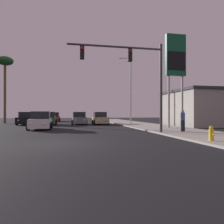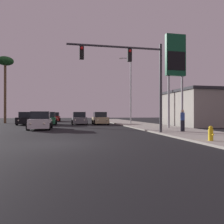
{
  "view_description": "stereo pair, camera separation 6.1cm",
  "coord_description": "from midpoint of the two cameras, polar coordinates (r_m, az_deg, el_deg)",
  "views": [
    {
      "loc": [
        0.58,
        -11.19,
        1.52
      ],
      "look_at": [
        5.89,
        15.13,
        1.66
      ],
      "focal_mm": 35.0,
      "sensor_mm": 36.0,
      "label": 1
    },
    {
      "loc": [
        0.64,
        -11.21,
        1.52
      ],
      "look_at": [
        5.89,
        15.13,
        1.66
      ],
      "focal_mm": 35.0,
      "sensor_mm": 36.0,
      "label": 2
    }
  ],
  "objects": [
    {
      "name": "car_tan",
      "position": [
        29.94,
        -3.09,
        -1.75
      ],
      "size": [
        2.04,
        4.31,
        1.68
      ],
      "rotation": [
        0.0,
        0.0,
        3.14
      ],
      "color": "tan",
      "rests_on": "ground"
    },
    {
      "name": "car_grey",
      "position": [
        29.87,
        -8.54,
        -1.75
      ],
      "size": [
        2.04,
        4.33,
        1.68
      ],
      "rotation": [
        0.0,
        0.0,
        3.16
      ],
      "color": "slate",
      "rests_on": "ground"
    },
    {
      "name": "ground_plane",
      "position": [
        11.32,
        -14.41,
        -8.02
      ],
      "size": [
        120.0,
        120.0,
        0.0
      ],
      "primitive_type": "plane",
      "color": "black"
    },
    {
      "name": "fire_hydrant",
      "position": [
        12.2,
        24.52,
        -5.14
      ],
      "size": [
        0.24,
        0.34,
        0.76
      ],
      "color": "gold",
      "rests_on": "sidewalk_right"
    },
    {
      "name": "building_gas_station",
      "position": [
        29.55,
        24.78,
        0.97
      ],
      "size": [
        10.3,
        8.3,
        4.3
      ],
      "color": "gray",
      "rests_on": "ground"
    },
    {
      "name": "sidewalk_right",
      "position": [
        23.03,
        11.48,
        -3.93
      ],
      "size": [
        5.0,
        60.0,
        0.12
      ],
      "color": "#9E998E",
      "rests_on": "ground"
    },
    {
      "name": "pedestrian_on_sidewalk",
      "position": [
        17.62,
        18.05,
        -1.87
      ],
      "size": [
        0.34,
        0.32,
        1.67
      ],
      "color": "#23232D",
      "rests_on": "sidewalk_right"
    },
    {
      "name": "gas_station_sign",
      "position": [
        22.45,
        16.32,
        12.83
      ],
      "size": [
        2.0,
        0.42,
        9.0
      ],
      "color": "#99999E",
      "rests_on": "sidewalk_right"
    },
    {
      "name": "car_white",
      "position": [
        21.67,
        -18.1,
        -2.29
      ],
      "size": [
        2.04,
        4.34,
        1.68
      ],
      "rotation": [
        0.0,
        0.0,
        3.18
      ],
      "color": "silver",
      "rests_on": "ground"
    },
    {
      "name": "traffic_light_mast",
      "position": [
        16.09,
        6.24,
        11.12
      ],
      "size": [
        6.91,
        0.36,
        6.5
      ],
      "color": "#38383D",
      "rests_on": "sidewalk_right"
    },
    {
      "name": "palm_tree_mid",
      "position": [
        37.12,
        -26.09,
        10.92
      ],
      "size": [
        2.4,
        2.4,
        10.03
      ],
      "color": "brown",
      "rests_on": "ground"
    },
    {
      "name": "car_red",
      "position": [
        41.49,
        -14.72,
        -1.33
      ],
      "size": [
        2.04,
        4.32,
        1.68
      ],
      "rotation": [
        0.0,
        0.0,
        3.13
      ],
      "color": "maroon",
      "rests_on": "ground"
    },
    {
      "name": "car_black",
      "position": [
        30.69,
        -21.35,
        -1.69
      ],
      "size": [
        2.04,
        4.34,
        1.68
      ],
      "rotation": [
        0.0,
        0.0,
        3.11
      ],
      "color": "black",
      "rests_on": "ground"
    },
    {
      "name": "car_green",
      "position": [
        29.87,
        -16.18,
        -1.74
      ],
      "size": [
        2.04,
        4.34,
        1.68
      ],
      "rotation": [
        0.0,
        0.0,
        3.18
      ],
      "color": "#195933",
      "rests_on": "ground"
    },
    {
      "name": "street_lamp",
      "position": [
        29.91,
        4.75,
        6.61
      ],
      "size": [
        1.74,
        0.24,
        9.0
      ],
      "color": "#99999E",
      "rests_on": "sidewalk_right"
    }
  ]
}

